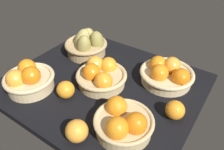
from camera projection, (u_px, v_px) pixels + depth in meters
market_tray at (103, 85)px, 102.11cm from camera, size 84.00×72.00×3.00cm
basket_near_right_pears at (87, 45)px, 118.34cm from camera, size 22.63×23.14×15.40cm
basket_far_right at (28, 79)px, 95.47cm from camera, size 21.69×21.69×12.39cm
basket_center at (101, 75)px, 98.46cm from camera, size 22.72×22.72×11.14cm
basket_near_left at (167, 74)px, 99.47cm from camera, size 24.45×24.45×11.36cm
basket_far_left at (123, 122)px, 76.75cm from camera, size 21.36×21.36×10.93cm
loose_orange_front_gap at (175, 110)px, 82.61cm from camera, size 7.31×7.31×7.31cm
loose_orange_back_gap at (77, 131)px, 74.50cm from camera, size 7.94×7.94×7.94cm
loose_orange_side_gap at (66, 90)px, 91.73cm from camera, size 7.47×7.47×7.47cm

